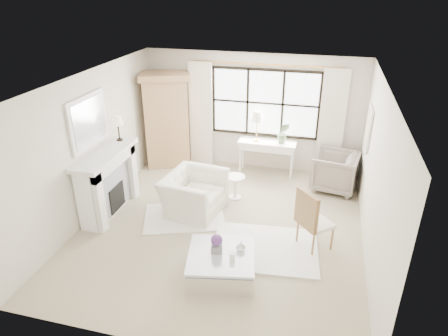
{
  "coord_description": "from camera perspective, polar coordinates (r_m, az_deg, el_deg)",
  "views": [
    {
      "loc": [
        1.58,
        -5.98,
        4.18
      ],
      "look_at": [
        -0.01,
        0.2,
        1.11
      ],
      "focal_mm": 32.0,
      "sensor_mm": 36.0,
      "label": 1
    }
  ],
  "objects": [
    {
      "name": "console_lamp",
      "position": [
        8.97,
        4.76,
        7.25
      ],
      "size": [
        0.28,
        0.28,
        0.69
      ],
      "color": "#BC9441",
      "rests_on": "console_table"
    },
    {
      "name": "art_frame",
      "position": [
        8.16,
        19.95,
        5.32
      ],
      "size": [
        0.04,
        0.62,
        0.82
      ],
      "primitive_type": "cube",
      "color": "silver",
      "rests_on": "wall_right"
    },
    {
      "name": "curtain_rod",
      "position": [
        8.91,
        6.08,
        14.48
      ],
      "size": [
        3.3,
        0.04,
        0.04
      ],
      "primitive_type": "cylinder",
      "rotation": [
        0.0,
        1.57,
        0.0
      ],
      "color": "#AF7F3C",
      "rests_on": "wall_back"
    },
    {
      "name": "ceiling",
      "position": [
        6.36,
        -0.39,
        12.22
      ],
      "size": [
        5.5,
        5.5,
        0.0
      ],
      "primitive_type": "plane",
      "rotation": [
        3.14,
        0.0,
        0.0
      ],
      "color": "silver",
      "rests_on": "ground"
    },
    {
      "name": "curtain_right",
      "position": [
        9.12,
        15.09,
        5.94
      ],
      "size": [
        0.55,
        0.1,
        2.47
      ],
      "primitive_type": "cube",
      "color": "silver",
      "rests_on": "ground"
    },
    {
      "name": "window_frame",
      "position": [
        9.16,
        5.88,
        9.2
      ],
      "size": [
        2.5,
        0.04,
        1.5
      ],
      "primitive_type": null,
      "color": "black",
      "rests_on": "wall_back"
    },
    {
      "name": "wingback_chair",
      "position": [
        8.86,
        15.54,
        -0.47
      ],
      "size": [
        1.05,
        1.03,
        0.83
      ],
      "primitive_type": "imported",
      "rotation": [
        0.0,
        0.0,
        -1.75
      ],
      "color": "gray",
      "rests_on": "floor"
    },
    {
      "name": "armoire",
      "position": [
        9.55,
        -8.17,
        6.85
      ],
      "size": [
        1.3,
        1.07,
        2.24
      ],
      "rotation": [
        0.0,
        0.0,
        0.38
      ],
      "color": "tan",
      "rests_on": "floor"
    },
    {
      "name": "wall_right",
      "position": [
        6.68,
        20.87,
        -1.21
      ],
      "size": [
        0.0,
        5.5,
        5.5
      ],
      "primitive_type": "plane",
      "rotation": [
        1.57,
        0.0,
        -1.57
      ],
      "color": "beige",
      "rests_on": "ground"
    },
    {
      "name": "french_chair",
      "position": [
        6.96,
        12.7,
        -8.82
      ],
      "size": [
        0.68,
        0.68,
        1.08
      ],
      "rotation": [
        0.0,
        0.0,
        2.3
      ],
      "color": "olive",
      "rests_on": "floor"
    },
    {
      "name": "mirror_glass",
      "position": [
        7.58,
        -18.63,
        6.33
      ],
      "size": [
        0.02,
        1.0,
        0.8
      ],
      "primitive_type": "cube",
      "color": "silver",
      "rests_on": "wall_left"
    },
    {
      "name": "club_armchair",
      "position": [
        7.78,
        -4.34,
        -3.62
      ],
      "size": [
        1.19,
        1.31,
        0.76
      ],
      "primitive_type": "imported",
      "rotation": [
        0.0,
        0.0,
        1.43
      ],
      "color": "silver",
      "rests_on": "floor"
    },
    {
      "name": "window_pane",
      "position": [
        9.17,
        5.89,
        9.21
      ],
      "size": [
        2.4,
        0.02,
        1.5
      ],
      "primitive_type": "cube",
      "color": "white",
      "rests_on": "wall_back"
    },
    {
      "name": "floor",
      "position": [
        7.46,
        -0.33,
        -8.37
      ],
      "size": [
        5.5,
        5.5,
        0.0
      ],
      "primitive_type": "plane",
      "color": "tan",
      "rests_on": "ground"
    },
    {
      "name": "planter_flowers",
      "position": [
        6.12,
        -1.06,
        -10.23
      ],
      "size": [
        0.18,
        0.18,
        0.18
      ],
      "primitive_type": "sphere",
      "color": "#562D72",
      "rests_on": "planter_box"
    },
    {
      "name": "mirror_frame",
      "position": [
        7.59,
        -18.82,
        6.34
      ],
      "size": [
        0.05,
        1.15,
        0.95
      ],
      "primitive_type": "cube",
      "color": "white",
      "rests_on": "wall_left"
    },
    {
      "name": "wall_left",
      "position": [
        7.77,
        -18.5,
        2.95
      ],
      "size": [
        0.0,
        5.5,
        5.5
      ],
      "primitive_type": "plane",
      "rotation": [
        1.57,
        0.0,
        1.57
      ],
      "color": "beige",
      "rests_on": "ground"
    },
    {
      "name": "rug_right",
      "position": [
        6.94,
        5.84,
        -11.33
      ],
      "size": [
        1.9,
        1.5,
        0.03
      ],
      "primitive_type": "cube",
      "rotation": [
        0.0,
        0.0,
        0.1
      ],
      "color": "white",
      "rests_on": "floor"
    },
    {
      "name": "fireplace",
      "position": [
        7.94,
        -16.42,
        -1.86
      ],
      "size": [
        0.58,
        1.66,
        1.26
      ],
      "color": "silver",
      "rests_on": "ground"
    },
    {
      "name": "coffee_vase",
      "position": [
        6.22,
        2.41,
        -11.11
      ],
      "size": [
        0.19,
        0.19,
        0.16
      ],
      "primitive_type": "imported",
      "rotation": [
        0.0,
        0.0,
        -0.28
      ],
      "color": "silver",
      "rests_on": "coffee_table"
    },
    {
      "name": "mantel_lamp",
      "position": [
        8.03,
        -14.98,
        6.47
      ],
      "size": [
        0.22,
        0.22,
        0.51
      ],
      "color": "black",
      "rests_on": "fireplace"
    },
    {
      "name": "wall_back",
      "position": [
        9.31,
        4.0,
        7.93
      ],
      "size": [
        5.0,
        0.0,
        5.0
      ],
      "primitive_type": "plane",
      "rotation": [
        1.57,
        0.0,
        0.0
      ],
      "color": "silver",
      "rests_on": "ground"
    },
    {
      "name": "pillar_candle",
      "position": [
        6.05,
        1.18,
        -12.54
      ],
      "size": [
        0.08,
        0.08,
        0.12
      ],
      "primitive_type": "cylinder",
      "color": "white",
      "rests_on": "coffee_table"
    },
    {
      "name": "planter_box",
      "position": [
        6.21,
        -1.05,
        -11.36
      ],
      "size": [
        0.2,
        0.2,
        0.12
      ],
      "primitive_type": "cube",
      "rotation": [
        0.0,
        0.0,
        0.2
      ],
      "color": "slate",
      "rests_on": "coffee_table"
    },
    {
      "name": "coffee_table",
      "position": [
        6.32,
        -0.4,
        -13.59
      ],
      "size": [
        1.18,
        1.18,
        0.38
      ],
      "rotation": [
        0.0,
        0.0,
        0.2
      ],
      "color": "white",
      "rests_on": "floor"
    },
    {
      "name": "orchid_plant",
      "position": [
        8.99,
        8.46,
        4.98
      ],
      "size": [
        0.28,
        0.23,
        0.48
      ],
      "primitive_type": "imported",
      "rotation": [
        0.0,
        0.0,
        0.06
      ],
      "color": "#5C764F",
      "rests_on": "console_table"
    },
    {
      "name": "side_table",
      "position": [
        8.21,
        1.6,
        -2.29
      ],
      "size": [
        0.4,
        0.4,
        0.51
      ],
      "color": "silver",
      "rests_on": "floor"
    },
    {
      "name": "rug_left",
      "position": [
        7.76,
        -5.67,
        -6.95
      ],
      "size": [
        1.78,
        1.52,
        0.03
      ],
      "primitive_type": "cube",
      "rotation": [
        0.0,
        0.0,
        0.35
      ],
      "color": "white",
      "rests_on": "floor"
    },
    {
      "name": "wall_front",
      "position": [
        4.58,
        -9.4,
        -12.95
      ],
      "size": [
        5.0,
        0.0,
        5.0
      ],
      "primitive_type": "plane",
      "rotation": [
        -1.57,
        0.0,
        0.0
      ],
      "color": "white",
      "rests_on": "ground"
    },
    {
      "name": "console_table",
      "position": [
        9.28,
        6.09,
        1.5
      ],
      "size": [
        1.31,
        0.47,
        0.8
      ],
      "rotation": [
        0.0,
        0.0,
        -0.01
      ],
      "color": "white",
      "rests_on": "floor"
    },
    {
      "name": "curtain_left",
      "position": [
        9.53,
        -3.3,
        7.65
      ],
      "size": [
        0.55,
        0.1,
        2.47
      ],
      "primitive_type": "cube",
      "color": "white",
      "rests_on": "ground"
    },
    {
      "name": "art_canvas",
      "position": [
        8.16,
        19.81,
        5.33
      ],
      "size": [
        0.01,
        0.52,
        0.72
      ],
      "primitive_type": "cube",
      "color": "beige",
      "rests_on": "wall_right"
    }
  ]
}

